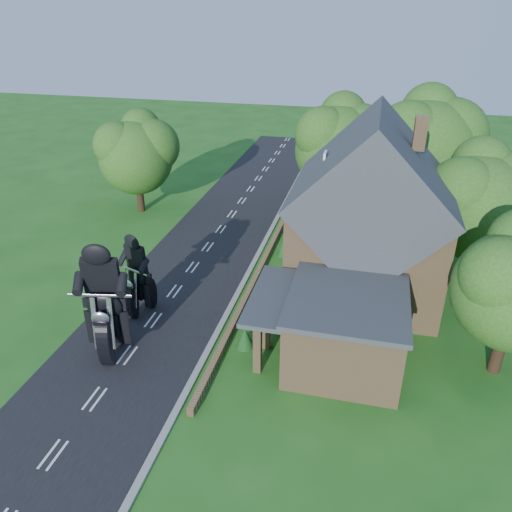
% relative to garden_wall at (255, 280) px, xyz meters
% --- Properties ---
extents(ground, '(120.00, 120.00, 0.00)m').
position_rel_garden_wall_xyz_m(ground, '(-4.30, -5.00, -0.20)').
color(ground, '#1E5618').
rests_on(ground, ground).
extents(road, '(7.00, 80.00, 0.02)m').
position_rel_garden_wall_xyz_m(road, '(-4.30, -5.00, -0.19)').
color(road, black).
rests_on(road, ground).
extents(kerb, '(0.30, 80.00, 0.12)m').
position_rel_garden_wall_xyz_m(kerb, '(-0.65, -5.00, -0.14)').
color(kerb, gray).
rests_on(kerb, ground).
extents(garden_wall, '(0.30, 22.00, 0.40)m').
position_rel_garden_wall_xyz_m(garden_wall, '(0.00, 0.00, 0.00)').
color(garden_wall, olive).
rests_on(garden_wall, ground).
extents(house, '(9.54, 8.64, 10.24)m').
position_rel_garden_wall_xyz_m(house, '(6.19, 1.00, 4.14)').
color(house, olive).
rests_on(house, ground).
extents(annex, '(7.05, 5.94, 3.44)m').
position_rel_garden_wall_xyz_m(annex, '(5.57, -5.80, 1.57)').
color(annex, olive).
rests_on(annex, ground).
extents(tree_house_right, '(6.51, 6.00, 8.40)m').
position_rel_garden_wall_xyz_m(tree_house_right, '(12.35, 3.62, 4.99)').
color(tree_house_right, black).
rests_on(tree_house_right, ground).
extents(tree_behind_house, '(7.81, 7.20, 10.08)m').
position_rel_garden_wall_xyz_m(tree_behind_house, '(9.88, 11.14, 6.03)').
color(tree_behind_house, black).
rests_on(tree_behind_house, ground).
extents(tree_behind_left, '(6.94, 6.40, 9.16)m').
position_rel_garden_wall_xyz_m(tree_behind_left, '(3.86, 12.13, 5.53)').
color(tree_behind_left, black).
rests_on(tree_behind_left, ground).
extents(tree_far_road, '(6.08, 5.60, 7.84)m').
position_rel_garden_wall_xyz_m(tree_far_road, '(-11.16, 9.11, 4.64)').
color(tree_far_road, black).
rests_on(tree_far_road, ground).
extents(shrub_a, '(0.90, 0.90, 1.10)m').
position_rel_garden_wall_xyz_m(shrub_a, '(1.00, -6.00, 0.35)').
color(shrub_a, '#113715').
rests_on(shrub_a, ground).
extents(shrub_b, '(0.90, 0.90, 1.10)m').
position_rel_garden_wall_xyz_m(shrub_b, '(1.00, -3.50, 0.35)').
color(shrub_b, '#113715').
rests_on(shrub_b, ground).
extents(shrub_c, '(0.90, 0.90, 1.10)m').
position_rel_garden_wall_xyz_m(shrub_c, '(1.00, -1.00, 0.35)').
color(shrub_c, '#113715').
rests_on(shrub_c, ground).
extents(shrub_d, '(0.90, 0.90, 1.10)m').
position_rel_garden_wall_xyz_m(shrub_d, '(1.00, 4.00, 0.35)').
color(shrub_d, '#113715').
rests_on(shrub_d, ground).
extents(shrub_e, '(0.90, 0.90, 1.10)m').
position_rel_garden_wall_xyz_m(shrub_e, '(1.00, 6.50, 0.35)').
color(shrub_e, '#113715').
rests_on(shrub_e, ground).
extents(shrub_f, '(0.90, 0.90, 1.10)m').
position_rel_garden_wall_xyz_m(shrub_f, '(1.00, 9.00, 0.35)').
color(shrub_f, '#113715').
rests_on(shrub_f, ground).
extents(motorcycle_lead, '(0.85, 1.97, 1.78)m').
position_rel_garden_wall_xyz_m(motorcycle_lead, '(-4.98, -8.01, 0.69)').
color(motorcycle_lead, black).
rests_on(motorcycle_lead, ground).
extents(motorcycle_follow, '(0.88, 1.55, 1.41)m').
position_rel_garden_wall_xyz_m(motorcycle_follow, '(-5.15, -4.44, 0.50)').
color(motorcycle_follow, black).
rests_on(motorcycle_follow, ground).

